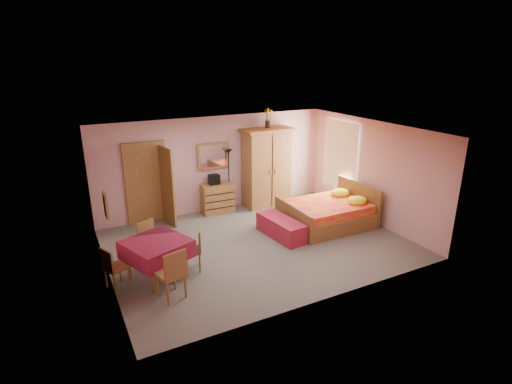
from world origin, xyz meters
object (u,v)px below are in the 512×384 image
chair_south (170,273)px  chair_east (191,249)px  chair_west (116,267)px  dining_table (158,259)px  floor_lamp (229,180)px  bench (281,228)px  chair_north (152,243)px  wall_mirror (213,156)px  stereo (214,179)px  sunflower_vase (268,118)px  wardrobe (267,168)px  chest_of_drawers (218,198)px  bed (327,207)px

chair_south → chair_east: size_ratio=1.09×
chair_south → chair_west: 1.13m
dining_table → floor_lamp: bearing=45.4°
bench → chair_west: (-3.81, -0.48, 0.18)m
chair_north → chair_west: bearing=15.1°
bench → chair_north: size_ratio=1.56×
wall_mirror → dining_table: bearing=-130.3°
wall_mirror → chair_west: wall_mirror is taller
dining_table → chair_south: bearing=-87.1°
bench → wall_mirror: bearing=107.2°
floor_lamp → chair_east: 3.45m
chair_east → wall_mirror: bearing=-10.6°
chair_west → stereo: bearing=107.6°
floor_lamp → sunflower_vase: 2.00m
chair_west → wall_mirror: bearing=108.7°
wall_mirror → stereo: size_ratio=3.14×
dining_table → chair_west: (-0.76, 0.02, 0.02)m
chair_west → chair_east: 1.44m
sunflower_vase → chair_east: sunflower_vase is taller
wardrobe → chair_east: size_ratio=2.52×
chest_of_drawers → chair_south: bearing=-120.9°
stereo → dining_table: (-2.26, -2.69, -0.55)m
bench → dining_table: size_ratio=1.28×
chest_of_drawers → stereo: (-0.07, 0.04, 0.54)m
stereo → sunflower_vase: bearing=-0.9°
sunflower_vase → bed: 2.94m
wardrobe → chair_south: size_ratio=2.31×
chest_of_drawers → floor_lamp: bearing=18.0°
chest_of_drawers → dining_table: size_ratio=0.81×
floor_lamp → chair_north: size_ratio=1.95×
stereo → chair_north: 3.03m
wall_mirror → bed: size_ratio=0.43×
floor_lamp → bench: floor_lamp is taller
chest_of_drawers → sunflower_vase: sunflower_vase is taller
wall_mirror → chair_west: (-3.08, -2.84, -1.14)m
bed → chair_north: bearing=179.5°
chair_north → chair_west: chair_north is taller
chest_of_drawers → wall_mirror: 1.16m
floor_lamp → chair_west: (-3.48, -2.74, -0.44)m
wardrobe → dining_table: (-3.80, -2.57, -0.72)m
bed → chair_north: bed is taller
chest_of_drawers → wardrobe: 1.63m
stereo → bed: bearing=-43.9°
dining_table → chair_east: 0.68m
bench → chair_east: (-2.38, -0.50, 0.21)m
wall_mirror → sunflower_vase: 1.82m
floor_lamp → chair_north: floor_lamp is taller
floor_lamp → chair_west: bearing=-141.8°
chest_of_drawers → dining_table: bearing=-128.4°
stereo → bench: (0.80, -2.19, -0.72)m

